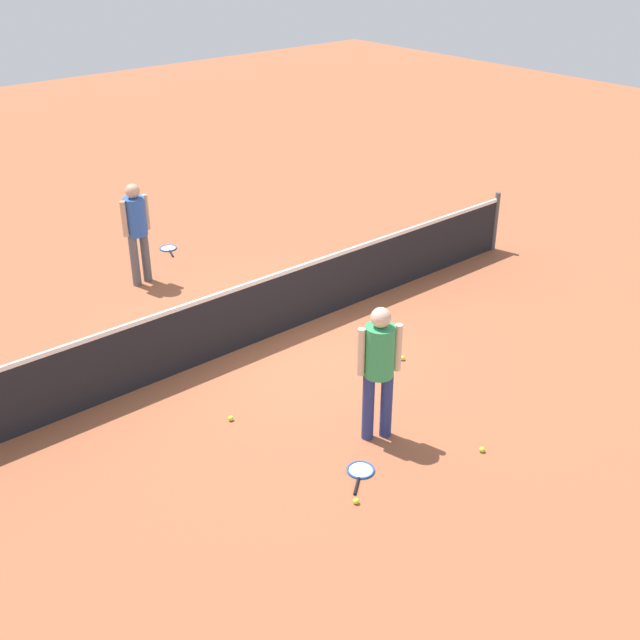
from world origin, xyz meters
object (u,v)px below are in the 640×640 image
object	(u,v)px
player_far_side	(136,226)
tennis_ball_baseline	(403,358)
tennis_racket_far_player	(168,249)
tennis_ball_near_player	(356,501)
tennis_racket_near_player	(360,471)
tennis_ball_midcourt	(231,418)
tennis_ball_stray_left	(482,450)
player_near_side	(379,363)

from	to	relation	value
player_far_side	tennis_ball_baseline	world-z (taller)	player_far_side
tennis_ball_baseline	tennis_racket_far_player	bearing A→B (deg)	94.26
tennis_ball_near_player	tennis_racket_far_player	bearing A→B (deg)	74.07
player_far_side	tennis_ball_near_player	bearing A→B (deg)	-99.13
tennis_racket_near_player	tennis_ball_midcourt	bearing A→B (deg)	106.71
tennis_racket_far_player	tennis_ball_midcourt	bearing A→B (deg)	-113.17
tennis_racket_near_player	tennis_ball_stray_left	bearing A→B (deg)	-25.72
tennis_racket_far_player	player_near_side	bearing A→B (deg)	-99.41
tennis_racket_near_player	tennis_racket_far_player	size ratio (longest dim) A/B	0.93
tennis_ball_near_player	player_near_side	bearing A→B (deg)	36.11
player_far_side	tennis_ball_midcourt	distance (m)	4.49
tennis_racket_far_player	tennis_ball_baseline	size ratio (longest dim) A/B	9.19
tennis_ball_near_player	tennis_ball_midcourt	world-z (taller)	same
player_near_side	tennis_ball_near_player	xyz separation A→B (m)	(-0.99, -0.72, -0.98)
tennis_ball_near_player	tennis_ball_baseline	distance (m)	3.05
tennis_ball_stray_left	tennis_racket_far_player	bearing A→B (deg)	87.17
tennis_racket_far_player	tennis_ball_stray_left	size ratio (longest dim) A/B	9.19
player_near_side	tennis_racket_near_player	bearing A→B (deg)	-148.15
tennis_ball_near_player	tennis_ball_stray_left	bearing A→B (deg)	-9.57
tennis_ball_midcourt	tennis_ball_near_player	bearing A→B (deg)	-86.20
tennis_racket_near_player	tennis_ball_midcourt	xyz separation A→B (m)	(-0.53, 1.75, 0.02)
tennis_racket_near_player	tennis_ball_baseline	xyz separation A→B (m)	(2.11, 1.41, 0.02)
tennis_ball_baseline	player_near_side	bearing A→B (deg)	-145.52
tennis_ball_near_player	tennis_ball_midcourt	distance (m)	2.10
tennis_ball_near_player	tennis_ball_midcourt	xyz separation A→B (m)	(-0.14, 2.10, 0.00)
player_far_side	tennis_ball_midcourt	world-z (taller)	player_far_side
tennis_racket_far_player	tennis_ball_baseline	bearing A→B (deg)	-85.74
tennis_ball_midcourt	tennis_ball_stray_left	distance (m)	3.02
tennis_racket_near_player	player_far_side	bearing A→B (deg)	83.98
tennis_ball_baseline	tennis_ball_stray_left	bearing A→B (deg)	-111.08
player_far_side	tennis_racket_near_player	distance (m)	6.09
player_near_side	tennis_ball_stray_left	distance (m)	1.58
tennis_racket_near_player	tennis_ball_midcourt	size ratio (longest dim) A/B	8.55
tennis_racket_far_player	tennis_ball_stray_left	world-z (taller)	tennis_ball_stray_left
player_near_side	player_far_side	distance (m)	5.60
player_near_side	tennis_racket_far_player	world-z (taller)	player_near_side
player_far_side	tennis_ball_near_player	size ratio (longest dim) A/B	25.76
tennis_ball_stray_left	tennis_racket_near_player	bearing A→B (deg)	154.28
tennis_ball_near_player	tennis_ball_baseline	world-z (taller)	same
tennis_ball_baseline	tennis_ball_midcourt	bearing A→B (deg)	172.51
tennis_ball_near_player	tennis_ball_midcourt	size ratio (longest dim) A/B	1.00
player_far_side	tennis_ball_stray_left	xyz separation A→B (m)	(0.69, -6.61, -0.98)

